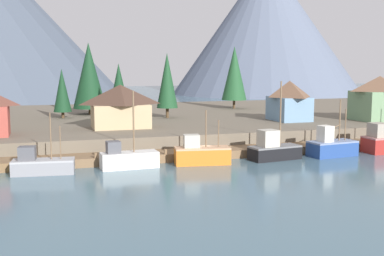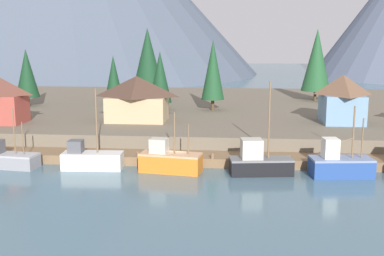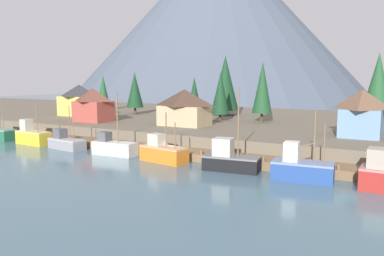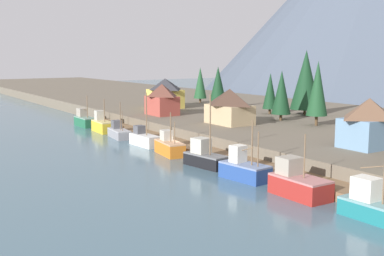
% 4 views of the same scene
% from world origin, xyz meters
% --- Properties ---
extents(ground_plane, '(400.00, 400.00, 1.00)m').
position_xyz_m(ground_plane, '(0.00, 20.00, -0.50)').
color(ground_plane, '#476675').
extents(dock, '(80.00, 4.00, 1.60)m').
position_xyz_m(dock, '(0.00, 1.99, 0.50)').
color(dock, brown).
rests_on(dock, ground_plane).
extents(shoreline_bank, '(400.00, 56.00, 2.50)m').
position_xyz_m(shoreline_bank, '(0.00, 32.00, 1.25)').
color(shoreline_bank, '#665B4C').
rests_on(shoreline_bank, ground_plane).
extents(mountain_west_peak, '(94.94, 94.94, 48.67)m').
position_xyz_m(mountain_west_peak, '(-88.52, 146.87, 24.34)').
color(mountain_west_peak, slate).
rests_on(mountain_west_peak, ground_plane).
extents(mountain_central_peak, '(151.55, 151.55, 82.57)m').
position_xyz_m(mountain_central_peak, '(-61.82, 138.91, 41.29)').
color(mountain_central_peak, '#475160').
rests_on(mountain_central_peak, ground_plane).
extents(fishing_boat_yellow, '(6.37, 2.60, 6.32)m').
position_xyz_m(fishing_boat_yellow, '(-25.59, -1.40, 1.29)').
color(fishing_boat_yellow, gold).
rests_on(fishing_boat_yellow, ground_plane).
extents(fishing_boat_grey, '(6.49, 3.06, 6.39)m').
position_xyz_m(fishing_boat_grey, '(-17.77, -1.63, 0.97)').
color(fishing_boat_grey, gray).
rests_on(fishing_boat_grey, ground_plane).
extents(fishing_boat_white, '(6.35, 2.55, 8.50)m').
position_xyz_m(fishing_boat_white, '(-8.68, -1.39, 1.07)').
color(fishing_boat_white, silver).
rests_on(fishing_boat_white, ground_plane).
extents(fishing_boat_orange, '(6.55, 3.31, 6.21)m').
position_xyz_m(fishing_boat_orange, '(-0.32, -1.77, 1.19)').
color(fishing_boat_orange, '#CC6B1E').
rests_on(fishing_boat_orange, ground_plane).
extents(fishing_boat_black, '(6.54, 3.31, 9.36)m').
position_xyz_m(fishing_boat_black, '(8.77, -1.82, 1.29)').
color(fishing_boat_black, black).
rests_on(fishing_boat_black, ground_plane).
extents(fishing_boat_blue, '(6.30, 3.44, 7.06)m').
position_xyz_m(fishing_boat_blue, '(16.75, -1.88, 1.22)').
color(fishing_boat_blue, navy).
rests_on(fishing_boat_blue, ground_plane).
extents(house_tan, '(8.23, 5.54, 6.08)m').
position_xyz_m(house_tan, '(-6.92, 14.27, 5.61)').
color(house_tan, tan).
rests_on(house_tan, shoreline_bank).
extents(house_yellow, '(8.09, 5.93, 6.66)m').
position_xyz_m(house_yellow, '(-35.89, 18.34, 5.91)').
color(house_yellow, gold).
rests_on(house_yellow, shoreline_bank).
extents(house_red, '(6.64, 4.84, 6.19)m').
position_xyz_m(house_red, '(-24.63, 11.03, 5.67)').
color(house_red, '#9E4238').
rests_on(house_red, shoreline_bank).
extents(house_blue, '(5.36, 6.83, 6.37)m').
position_xyz_m(house_blue, '(20.30, 15.54, 5.76)').
color(house_blue, '#6689A8').
rests_on(house_blue, shoreline_bank).
extents(conifer_near_left, '(3.78, 3.78, 9.35)m').
position_xyz_m(conifer_near_left, '(-27.79, 27.16, 7.92)').
color(conifer_near_left, '#4C3823').
rests_on(conifer_near_left, shoreline_bank).
extents(conifer_near_right, '(2.98, 2.98, 8.24)m').
position_xyz_m(conifer_near_right, '(-14.12, 30.17, 7.14)').
color(conifer_near_right, '#4C3823').
rests_on(conifer_near_right, shoreline_bank).
extents(conifer_mid_left, '(3.51, 3.51, 9.09)m').
position_xyz_m(conifer_mid_left, '(-5.44, 24.95, 7.62)').
color(conifer_mid_left, '#4C3823').
rests_on(conifer_mid_left, shoreline_bank).
extents(conifer_mid_right, '(3.54, 3.54, 10.87)m').
position_xyz_m(conifer_mid_right, '(2.72, 25.33, 8.77)').
color(conifer_mid_right, '#4C3823').
rests_on(conifer_mid_right, shoreline_bank).
extents(conifer_back_left, '(3.23, 3.23, 8.87)m').
position_xyz_m(conifer_back_left, '(-41.85, 32.01, 7.47)').
color(conifer_back_left, '#4C3823').
rests_on(conifer_back_left, shoreline_bank).
extents(conifer_back_right, '(5.11, 5.11, 12.70)m').
position_xyz_m(conifer_back_right, '(20.42, 38.89, 9.73)').
color(conifer_back_right, '#4C3823').
rests_on(conifer_back_right, shoreline_bank).
extents(conifer_centre, '(5.90, 5.90, 12.84)m').
position_xyz_m(conifer_centre, '(-9.18, 35.02, 9.48)').
color(conifer_centre, '#4C3823').
rests_on(conifer_centre, shoreline_bank).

